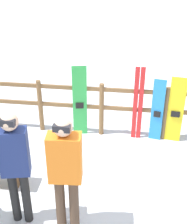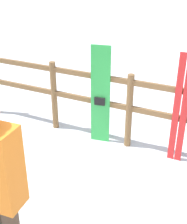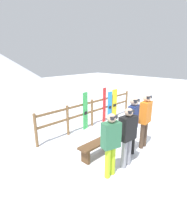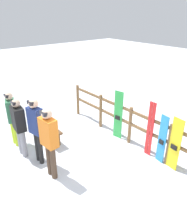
{
  "view_description": "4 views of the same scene",
  "coord_description": "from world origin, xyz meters",
  "px_view_note": "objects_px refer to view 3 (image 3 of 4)",
  "views": [
    {
      "loc": [
        0.6,
        -3.7,
        3.65
      ],
      "look_at": [
        -0.06,
        1.2,
        0.96
      ],
      "focal_mm": 50.0,
      "sensor_mm": 36.0,
      "label": 1
    },
    {
      "loc": [
        1.35,
        -1.95,
        2.65
      ],
      "look_at": [
        -0.19,
        1.18,
        0.91
      ],
      "focal_mm": 50.0,
      "sensor_mm": 36.0,
      "label": 2
    },
    {
      "loc": [
        -5.11,
        -2.98,
        2.88
      ],
      "look_at": [
        -0.8,
        1.15,
        0.99
      ],
      "focal_mm": 28.0,
      "sensor_mm": 36.0,
      "label": 3
    },
    {
      "loc": [
        3.68,
        -2.46,
        3.7
      ],
      "look_at": [
        -0.76,
        1.23,
        0.99
      ],
      "focal_mm": 35.0,
      "sensor_mm": 36.0,
      "label": 4
    }
  ],
  "objects_px": {
    "snowboard_blue": "(110,106)",
    "bench": "(97,146)",
    "person_orange": "(145,117)",
    "snowboard_green": "(85,111)",
    "ski_pair_red": "(104,105)",
    "person_navy": "(133,122)",
    "person_plaid_green": "(111,141)",
    "person_black": "(127,134)",
    "snowboard_yellow": "(114,104)"
  },
  "relations": [
    {
      "from": "person_orange",
      "to": "snowboard_yellow",
      "type": "bearing_deg",
      "value": 55.78
    },
    {
      "from": "person_navy",
      "to": "snowboard_blue",
      "type": "xyz_separation_m",
      "value": [
        2.03,
        2.47,
        -0.41
      ]
    },
    {
      "from": "person_navy",
      "to": "snowboard_blue",
      "type": "bearing_deg",
      "value": 50.59
    },
    {
      "from": "person_black",
      "to": "snowboard_yellow",
      "type": "distance_m",
      "value": 4.01
    },
    {
      "from": "person_navy",
      "to": "ski_pair_red",
      "type": "xyz_separation_m",
      "value": [
        1.63,
        2.47,
        -0.29
      ]
    },
    {
      "from": "snowboard_blue",
      "to": "bench",
      "type": "bearing_deg",
      "value": -147.77
    },
    {
      "from": "person_black",
      "to": "snowboard_green",
      "type": "distance_m",
      "value": 2.88
    },
    {
      "from": "ski_pair_red",
      "to": "snowboard_blue",
      "type": "distance_m",
      "value": 0.41
    },
    {
      "from": "person_plaid_green",
      "to": "snowboard_yellow",
      "type": "relative_size",
      "value": 1.17
    },
    {
      "from": "bench",
      "to": "snowboard_yellow",
      "type": "height_order",
      "value": "snowboard_yellow"
    },
    {
      "from": "snowboard_green",
      "to": "ski_pair_red",
      "type": "bearing_deg",
      "value": 0.16
    },
    {
      "from": "snowboard_blue",
      "to": "person_plaid_green",
      "type": "bearing_deg",
      "value": -141.06
    },
    {
      "from": "ski_pair_red",
      "to": "snowboard_blue",
      "type": "xyz_separation_m",
      "value": [
        0.4,
        -0.0,
        -0.12
      ]
    },
    {
      "from": "person_navy",
      "to": "snowboard_blue",
      "type": "relative_size",
      "value": 1.34
    },
    {
      "from": "person_orange",
      "to": "ski_pair_red",
      "type": "xyz_separation_m",
      "value": [
        0.94,
        2.5,
        -0.26
      ]
    },
    {
      "from": "person_navy",
      "to": "snowboard_yellow",
      "type": "distance_m",
      "value": 3.45
    },
    {
      "from": "ski_pair_red",
      "to": "snowboard_green",
      "type": "bearing_deg",
      "value": -179.84
    },
    {
      "from": "person_plaid_green",
      "to": "snowboard_green",
      "type": "bearing_deg",
      "value": 57.6
    },
    {
      "from": "person_navy",
      "to": "snowboard_green",
      "type": "height_order",
      "value": "person_navy"
    },
    {
      "from": "person_black",
      "to": "snowboard_yellow",
      "type": "xyz_separation_m",
      "value": [
        2.98,
        2.68,
        -0.25
      ]
    },
    {
      "from": "ski_pair_red",
      "to": "snowboard_yellow",
      "type": "distance_m",
      "value": 0.76
    },
    {
      "from": "person_navy",
      "to": "person_black",
      "type": "bearing_deg",
      "value": -160.26
    },
    {
      "from": "person_plaid_green",
      "to": "snowboard_yellow",
      "type": "height_order",
      "value": "person_plaid_green"
    },
    {
      "from": "person_plaid_green",
      "to": "person_black",
      "type": "height_order",
      "value": "person_black"
    },
    {
      "from": "person_orange",
      "to": "snowboard_yellow",
      "type": "distance_m",
      "value": 3.03
    },
    {
      "from": "person_navy",
      "to": "person_black",
      "type": "distance_m",
      "value": 0.64
    },
    {
      "from": "person_black",
      "to": "snowboard_green",
      "type": "relative_size",
      "value": 1.07
    },
    {
      "from": "person_plaid_green",
      "to": "snowboard_green",
      "type": "xyz_separation_m",
      "value": [
        1.67,
        2.63,
        -0.19
      ]
    },
    {
      "from": "person_orange",
      "to": "ski_pair_red",
      "type": "bearing_deg",
      "value": 69.36
    },
    {
      "from": "person_orange",
      "to": "snowboard_yellow",
      "type": "xyz_separation_m",
      "value": [
        1.7,
        2.49,
        -0.35
      ]
    },
    {
      "from": "person_plaid_green",
      "to": "person_orange",
      "type": "distance_m",
      "value": 1.92
    },
    {
      "from": "bench",
      "to": "person_navy",
      "type": "bearing_deg",
      "value": -40.15
    },
    {
      "from": "bench",
      "to": "ski_pair_red",
      "type": "xyz_separation_m",
      "value": [
        2.44,
        1.79,
        0.45
      ]
    },
    {
      "from": "person_orange",
      "to": "person_black",
      "type": "height_order",
      "value": "person_orange"
    },
    {
      "from": "person_plaid_green",
      "to": "person_black",
      "type": "distance_m",
      "value": 0.64
    },
    {
      "from": "person_orange",
      "to": "snowboard_green",
      "type": "height_order",
      "value": "person_orange"
    },
    {
      "from": "person_black",
      "to": "person_plaid_green",
      "type": "bearing_deg",
      "value": 175.33
    },
    {
      "from": "person_plaid_green",
      "to": "snowboard_green",
      "type": "height_order",
      "value": "person_plaid_green"
    },
    {
      "from": "person_orange",
      "to": "person_black",
      "type": "relative_size",
      "value": 1.08
    },
    {
      "from": "person_black",
      "to": "ski_pair_red",
      "type": "bearing_deg",
      "value": 50.37
    },
    {
      "from": "person_plaid_green",
      "to": "snowboard_blue",
      "type": "xyz_separation_m",
      "value": [
        3.25,
        2.63,
        -0.29
      ]
    },
    {
      "from": "ski_pair_red",
      "to": "snowboard_yellow",
      "type": "xyz_separation_m",
      "value": [
        0.75,
        -0.0,
        -0.09
      ]
    },
    {
      "from": "person_orange",
      "to": "snowboard_blue",
      "type": "relative_size",
      "value": 1.33
    },
    {
      "from": "person_plaid_green",
      "to": "person_orange",
      "type": "relative_size",
      "value": 0.92
    },
    {
      "from": "bench",
      "to": "person_plaid_green",
      "type": "xyz_separation_m",
      "value": [
        -0.42,
        -0.84,
        0.61
      ]
    },
    {
      "from": "bench",
      "to": "person_black",
      "type": "relative_size",
      "value": 0.74
    },
    {
      "from": "person_plaid_green",
      "to": "snowboard_blue",
      "type": "distance_m",
      "value": 4.19
    },
    {
      "from": "person_plaid_green",
      "to": "ski_pair_red",
      "type": "xyz_separation_m",
      "value": [
        2.86,
        2.63,
        -0.17
      ]
    },
    {
      "from": "bench",
      "to": "snowboard_green",
      "type": "bearing_deg",
      "value": 55.01
    },
    {
      "from": "bench",
      "to": "snowboard_yellow",
      "type": "relative_size",
      "value": 0.87
    }
  ]
}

